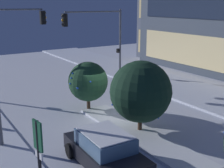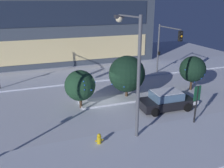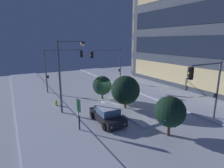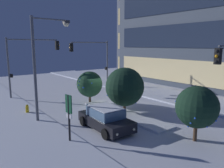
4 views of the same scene
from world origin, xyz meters
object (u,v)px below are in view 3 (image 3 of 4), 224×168
object	(u,v)px
traffic_light_corner_far_right	(207,82)
decorated_tree_left_of_median	(170,112)
parking_info_sign	(79,111)
decorated_tree_median	(125,90)
fire_hydrant	(56,103)
decorated_tree_right_of_median	(102,85)
street_lamp_arched	(67,66)
car_near	(107,115)
traffic_light_corner_far_left	(109,60)
traffic_light_corner_near_left	(61,62)

from	to	relation	value
traffic_light_corner_far_right	decorated_tree_left_of_median	world-z (taller)	traffic_light_corner_far_right
parking_info_sign	decorated_tree_median	distance (m)	6.63
fire_hydrant	decorated_tree_right_of_median	size ratio (longest dim) A/B	0.25
fire_hydrant	parking_info_sign	xyz separation A→B (m)	(6.96, 0.30, 1.41)
decorated_tree_right_of_median	street_lamp_arched	bearing A→B (deg)	-66.77
street_lamp_arched	decorated_tree_median	size ratio (longest dim) A/B	1.99
decorated_tree_left_of_median	decorated_tree_median	bearing A→B (deg)	178.08
decorated_tree_right_of_median	parking_info_sign	bearing A→B (deg)	-39.07
street_lamp_arched	decorated_tree_right_of_median	size ratio (longest dim) A/B	2.43
car_near	parking_info_sign	xyz separation A→B (m)	(0.51, -2.87, 1.08)
street_lamp_arched	fire_hydrant	world-z (taller)	street_lamp_arched
traffic_light_corner_far_left	fire_hydrant	size ratio (longest dim) A/B	7.70
traffic_light_corner_near_left	traffic_light_corner_far_left	bearing A→B (deg)	-0.19
traffic_light_corner_far_left	decorated_tree_median	distance (m)	11.44
fire_hydrant	decorated_tree_right_of_median	world-z (taller)	decorated_tree_right_of_median
fire_hydrant	decorated_tree_median	distance (m)	8.07
car_near	street_lamp_arched	bearing A→B (deg)	-148.25
decorated_tree_median	decorated_tree_right_of_median	distance (m)	4.33
traffic_light_corner_near_left	parking_info_sign	distance (m)	13.49
traffic_light_corner_far_left	parking_info_sign	bearing A→B (deg)	52.79
traffic_light_corner_far_right	decorated_tree_right_of_median	size ratio (longest dim) A/B	1.84
street_lamp_arched	decorated_tree_right_of_median	distance (m)	6.17
traffic_light_corner_far_left	decorated_tree_right_of_median	distance (m)	8.11
car_near	traffic_light_corner_far_left	distance (m)	14.81
traffic_light_corner_far_right	parking_info_sign	distance (m)	11.32
traffic_light_corner_far_left	parking_info_sign	xyz separation A→B (m)	(13.06, -9.92, -2.40)
traffic_light_corner_near_left	fire_hydrant	distance (m)	7.66
street_lamp_arched	decorated_tree_median	bearing A→B (deg)	-25.42
traffic_light_corner_near_left	decorated_tree_right_of_median	world-z (taller)	traffic_light_corner_near_left
street_lamp_arched	parking_info_sign	xyz separation A→B (m)	(4.59, -0.51, -3.08)
fire_hydrant	decorated_tree_right_of_median	xyz separation A→B (m)	(0.25, 5.75, 1.48)
car_near	decorated_tree_right_of_median	xyz separation A→B (m)	(-6.20, 2.58, 1.14)
car_near	decorated_tree_right_of_median	world-z (taller)	decorated_tree_right_of_median
car_near	traffic_light_corner_far_right	size ratio (longest dim) A/B	0.77
traffic_light_corner_far_left	decorated_tree_right_of_median	world-z (taller)	traffic_light_corner_far_left
traffic_light_corner_far_left	street_lamp_arched	size ratio (longest dim) A/B	0.81
fire_hydrant	decorated_tree_left_of_median	xyz separation A→B (m)	(11.10, 6.23, 1.66)
traffic_light_corner_far_right	traffic_light_corner_near_left	size ratio (longest dim) A/B	0.90
car_near	traffic_light_corner_far_left	world-z (taller)	traffic_light_corner_far_left
traffic_light_corner_far_right	parking_info_sign	size ratio (longest dim) A/B	2.01
traffic_light_corner_near_left	street_lamp_arched	xyz separation A→B (m)	(8.50, -1.53, 0.53)
traffic_light_corner_near_left	street_lamp_arched	distance (m)	8.65
decorated_tree_left_of_median	traffic_light_corner_far_left	bearing A→B (deg)	166.93
decorated_tree_median	parking_info_sign	bearing A→B (deg)	-68.29
traffic_light_corner_near_left	decorated_tree_left_of_median	distance (m)	17.81
traffic_light_corner_far_left	traffic_light_corner_far_right	size ratio (longest dim) A/B	1.07
street_lamp_arched	decorated_tree_median	xyz separation A→B (m)	(2.14, 5.64, -2.70)
fire_hydrant	decorated_tree_median	xyz separation A→B (m)	(4.52, 6.45, 1.80)
parking_info_sign	decorated_tree_median	world-z (taller)	decorated_tree_median
traffic_light_corner_near_left	parking_info_sign	xyz separation A→B (m)	(13.09, -2.03, -2.55)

